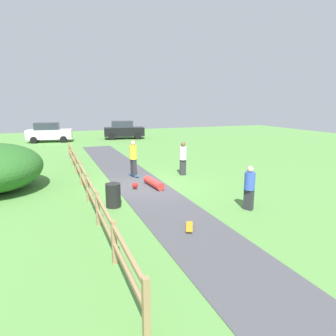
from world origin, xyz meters
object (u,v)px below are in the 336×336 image
skater_fallen (152,183)px  skateboard_loose (189,227)px  trash_bin (113,195)px  bystander_white (183,157)px  bystander_blue (249,186)px  parked_car_black (124,130)px  skater_riding (133,157)px  parked_car_white (49,132)px

skater_fallen → skateboard_loose: 4.97m
trash_bin → bystander_white: 5.89m
bystander_blue → parked_car_black: bearing=87.8°
skater_riding → skateboard_loose: 7.27m
skater_fallen → bystander_blue: 4.79m
skateboard_loose → bystander_white: bystander_white is taller
bystander_blue → bystander_white: 5.83m
trash_bin → parked_car_black: parked_car_black is taller
trash_bin → skateboard_loose: 3.44m
skater_riding → parked_car_white: size_ratio=0.43×
skater_riding → bystander_white: size_ratio=1.05×
bystander_blue → parked_car_white: 24.28m
bystander_white → parked_car_white: 18.73m
skateboard_loose → bystander_white: 7.26m
bystander_blue → bystander_white: size_ratio=0.91×
skater_fallen → parked_car_black: bearing=80.5°
trash_bin → parked_car_black: bearing=75.6°
trash_bin → bystander_blue: bystander_blue is taller
skateboard_loose → bystander_blue: bystander_blue is taller
skater_fallen → bystander_white: 2.98m
parked_car_white → bystander_blue: bearing=-74.3°
trash_bin → skater_riding: skater_riding is taller
bystander_white → parked_car_white: size_ratio=0.41×
parked_car_black → trash_bin: bearing=-104.4°
skater_fallen → parked_car_white: parked_car_white is taller
skater_riding → bystander_blue: bearing=-67.8°
skater_riding → parked_car_black: parked_car_black is taller
parked_car_white → skater_fallen: bearing=-77.5°
skater_fallen → skateboard_loose: (-0.45, -4.95, -0.11)m
skater_fallen → skater_riding: bearing=96.9°
skateboard_loose → bystander_white: size_ratio=0.45×
skater_fallen → bystander_white: bearing=36.4°
skater_fallen → parked_car_white: (-4.25, 19.25, 0.76)m
skateboard_loose → parked_car_white: bearing=98.9°
trash_bin → parked_car_white: size_ratio=0.20×
parked_car_black → skater_fallen: bearing=-99.5°
skater_riding → skateboard_loose: (-0.17, -7.20, -1.00)m
trash_bin → parked_car_white: 21.37m
trash_bin → bystander_blue: (4.54, -2.11, 0.44)m
skater_riding → parked_car_black: size_ratio=0.43×
bystander_white → parked_car_black: (0.91, 17.54, -0.04)m
trash_bin → parked_car_white: (-2.04, 21.26, 0.51)m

